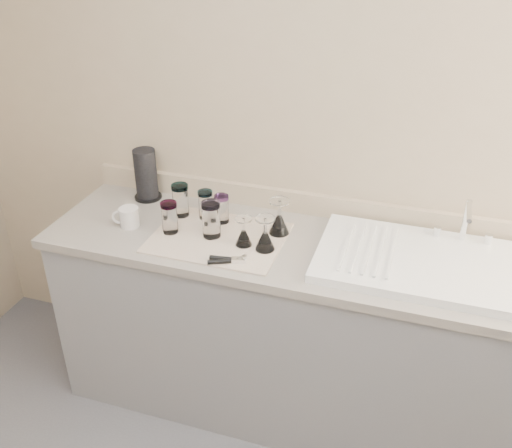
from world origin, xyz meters
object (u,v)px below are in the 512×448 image
(tumbler_magenta, at_px, (170,217))
(goblet_back_right, at_px, (279,222))
(sink_unit, at_px, (423,262))
(white_mug, at_px, (129,217))
(tumbler_lavender, at_px, (211,219))
(paper_towel_roll, at_px, (146,175))
(can_opener, at_px, (228,260))
(goblet_front_right, at_px, (265,239))
(tumbler_purple, at_px, (222,209))
(tumbler_cyan, at_px, (206,204))
(tumbler_teal, at_px, (180,200))
(goblet_front_left, at_px, (244,236))

(tumbler_magenta, height_order, goblet_back_right, goblet_back_right)
(sink_unit, xyz_separation_m, tumbler_magenta, (-1.05, -0.08, 0.06))
(white_mug, bearing_deg, goblet_back_right, 11.66)
(sink_unit, xyz_separation_m, tumbler_lavender, (-0.87, -0.05, 0.07))
(white_mug, relative_size, paper_towel_roll, 0.52)
(paper_towel_roll, bearing_deg, can_opener, -36.62)
(tumbler_lavender, relative_size, goblet_front_right, 1.09)
(tumbler_magenta, distance_m, goblet_back_right, 0.46)
(can_opener, bearing_deg, tumbler_purple, 114.78)
(tumbler_purple, relative_size, goblet_back_right, 0.83)
(tumbler_cyan, bearing_deg, tumbler_lavender, -59.17)
(tumbler_magenta, bearing_deg, tumbler_lavender, 7.02)
(tumbler_purple, relative_size, tumbler_magenta, 0.92)
(sink_unit, height_order, white_mug, sink_unit)
(tumbler_lavender, bearing_deg, paper_towel_roll, 149.77)
(tumbler_teal, distance_m, white_mug, 0.24)
(sink_unit, height_order, goblet_front_right, sink_unit)
(goblet_back_right, relative_size, paper_towel_roll, 0.63)
(goblet_back_right, distance_m, goblet_front_right, 0.14)
(tumbler_teal, distance_m, can_opener, 0.45)
(paper_towel_roll, bearing_deg, tumbler_purple, -16.08)
(tumbler_cyan, bearing_deg, can_opener, -54.82)
(tumbler_cyan, xyz_separation_m, goblet_back_right, (0.35, -0.03, -0.01))
(tumbler_magenta, bearing_deg, paper_towel_roll, 132.36)
(sink_unit, height_order, tumbler_lavender, sink_unit)
(tumbler_teal, distance_m, paper_towel_roll, 0.26)
(tumbler_lavender, height_order, goblet_back_right, tumbler_lavender)
(tumbler_lavender, distance_m, goblet_back_right, 0.29)
(tumbler_magenta, xyz_separation_m, white_mug, (-0.20, 0.00, -0.04))
(tumbler_purple, xyz_separation_m, tumbler_lavender, (0.00, -0.13, 0.02))
(tumbler_purple, xyz_separation_m, tumbler_magenta, (-0.18, -0.15, 0.01))
(tumbler_magenta, bearing_deg, sink_unit, 4.12)
(tumbler_purple, xyz_separation_m, goblet_front_right, (0.25, -0.16, -0.02))
(tumbler_cyan, height_order, white_mug, tumbler_cyan)
(tumbler_purple, bearing_deg, sink_unit, -4.88)
(tumbler_cyan, xyz_separation_m, goblet_front_left, (0.24, -0.16, -0.02))
(can_opener, bearing_deg, tumbler_lavender, 128.49)
(tumbler_lavender, relative_size, goblet_front_left, 1.27)
(sink_unit, relative_size, goblet_front_right, 5.65)
(sink_unit, bearing_deg, tumbler_lavender, -176.49)
(tumbler_cyan, relative_size, goblet_back_right, 0.84)
(goblet_front_right, bearing_deg, goblet_front_left, 176.31)
(white_mug, bearing_deg, sink_unit, 3.37)
(tumbler_cyan, bearing_deg, goblet_front_left, -35.00)
(sink_unit, height_order, goblet_front_left, sink_unit)
(tumbler_lavender, bearing_deg, white_mug, -176.93)
(goblet_front_left, height_order, white_mug, goblet_front_left)
(can_opener, height_order, paper_towel_roll, paper_towel_roll)
(goblet_back_right, height_order, goblet_front_right, goblet_back_right)
(tumbler_cyan, xyz_separation_m, goblet_front_right, (0.33, -0.17, -0.02))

